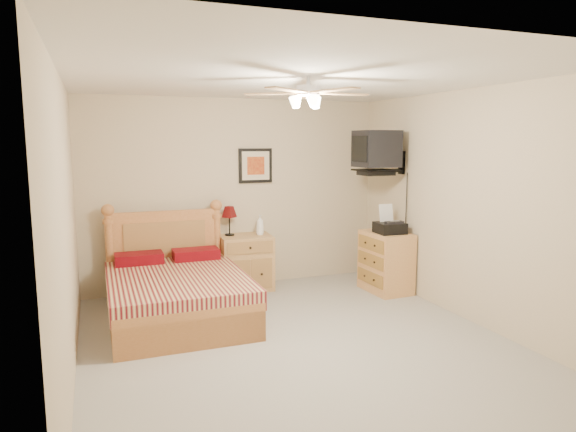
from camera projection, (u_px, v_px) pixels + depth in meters
name	position (u px, v px, depth m)	size (l,w,h in m)	color
floor	(299.00, 344.00, 4.96)	(4.50, 4.50, 0.00)	gray
ceiling	(299.00, 79.00, 4.59)	(4.00, 4.50, 0.04)	white
wall_back	(236.00, 194.00, 6.86)	(4.00, 0.04, 2.50)	#C4B290
wall_front	(459.00, 275.00, 2.69)	(4.00, 0.04, 2.50)	#C4B290
wall_left	(66.00, 230.00, 4.07)	(0.04, 4.50, 2.50)	#C4B290
wall_right	(472.00, 207.00, 5.48)	(0.04, 4.50, 2.50)	#C4B290
bed	(176.00, 266.00, 5.56)	(1.42, 1.87, 1.21)	#B16C34
nightstand	(246.00, 262.00, 6.78)	(0.66, 0.50, 0.72)	#A07644
table_lamp	(229.00, 221.00, 6.72)	(0.21, 0.21, 0.39)	#590C0D
lotion_bottle	(260.00, 225.00, 6.77)	(0.10, 0.10, 0.26)	white
framed_picture	(255.00, 166.00, 6.88)	(0.46, 0.04, 0.46)	black
dresser	(386.00, 262.00, 6.66)	(0.46, 0.66, 0.78)	#C47A48
fax_machine	(390.00, 219.00, 6.50)	(0.34, 0.36, 0.36)	black
magazine_lower	(375.00, 228.00, 6.82)	(0.18, 0.24, 0.02)	beige
magazine_upper	(375.00, 227.00, 6.84)	(0.17, 0.24, 0.02)	gray
wall_tv	(387.00, 152.00, 6.55)	(0.56, 0.46, 0.58)	black
ceiling_fan	(308.00, 93.00, 4.43)	(1.14, 1.14, 0.28)	silver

